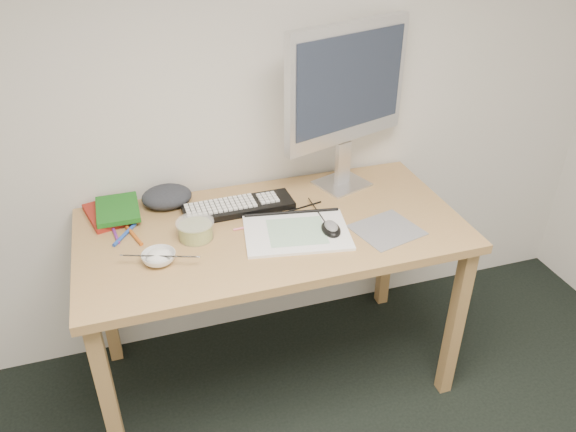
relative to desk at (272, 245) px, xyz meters
name	(u,v)px	position (x,y,z in m)	size (l,w,h in m)	color
desk	(272,245)	(0.00, 0.00, 0.00)	(1.40, 0.70, 0.75)	#A67F4C
mousepad	(387,230)	(0.39, -0.15, 0.08)	(0.22, 0.20, 0.00)	gray
sketchpad	(297,233)	(0.07, -0.08, 0.09)	(0.37, 0.27, 0.01)	white
keyboard	(239,207)	(-0.09, 0.15, 0.09)	(0.42, 0.13, 0.02)	black
monitor	(347,88)	(0.37, 0.23, 0.49)	(0.55, 0.23, 0.66)	silver
mouse	(331,226)	(0.19, -0.11, 0.11)	(0.07, 0.11, 0.04)	black
rice_bowl	(159,258)	(-0.42, -0.10, 0.10)	(0.11, 0.11, 0.04)	white
chopsticks	(160,256)	(-0.42, -0.12, 0.12)	(0.02, 0.02, 0.25)	silver
fruit_tub	(196,230)	(-0.28, 0.01, 0.11)	(0.13, 0.13, 0.07)	gold
book_red	(110,213)	(-0.56, 0.25, 0.09)	(0.16, 0.21, 0.02)	maroon
book_green	(118,209)	(-0.53, 0.24, 0.11)	(0.15, 0.21, 0.02)	#186018
cloth_lump	(167,197)	(-0.34, 0.28, 0.12)	(0.16, 0.13, 0.07)	#23262A
pencil_pink	(258,225)	(-0.05, 0.02, 0.09)	(0.01, 0.01, 0.19)	pink
pencil_tan	(273,222)	(0.01, 0.02, 0.09)	(0.01, 0.01, 0.16)	#A48456
pencil_black	(302,207)	(0.15, 0.09, 0.09)	(0.01, 0.01, 0.17)	black
marker_blue	(125,235)	(-0.52, 0.09, 0.09)	(0.01, 0.01, 0.14)	#2047AE
marker_orange	(134,235)	(-0.49, 0.08, 0.09)	(0.01, 0.01, 0.14)	#C55817
marker_purple	(115,234)	(-0.55, 0.11, 0.09)	(0.01, 0.01, 0.12)	#6C258A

